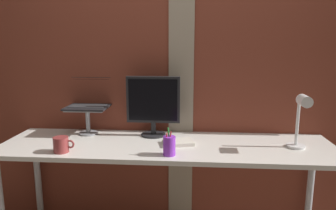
% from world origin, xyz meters
% --- Properties ---
extents(brick_wall_back, '(3.50, 0.16, 2.31)m').
position_xyz_m(brick_wall_back, '(0.00, 0.36, 1.16)').
color(brick_wall_back, brown).
rests_on(brick_wall_back, ground_plane).
extents(desk, '(2.26, 0.62, 0.76)m').
position_xyz_m(desk, '(-0.03, -0.01, 0.69)').
color(desk, silver).
rests_on(desk, ground_plane).
extents(monitor, '(0.39, 0.18, 0.44)m').
position_xyz_m(monitor, '(-0.15, 0.18, 1.01)').
color(monitor, black).
rests_on(monitor, desk).
extents(laptop_stand, '(0.28, 0.22, 0.20)m').
position_xyz_m(laptop_stand, '(-0.64, 0.18, 0.90)').
color(laptop_stand, gray).
rests_on(laptop_stand, desk).
extents(laptop, '(0.31, 0.31, 0.22)m').
position_xyz_m(laptop, '(-0.64, 0.26, 1.02)').
color(laptop, black).
rests_on(laptop, laptop_stand).
extents(desk_lamp, '(0.12, 0.20, 0.36)m').
position_xyz_m(desk_lamp, '(0.82, -0.06, 0.99)').
color(desk_lamp, white).
rests_on(desk_lamp, desk).
extents(pen_cup, '(0.08, 0.08, 0.18)m').
position_xyz_m(pen_cup, '(-0.00, -0.22, 0.82)').
color(pen_cup, purple).
rests_on(pen_cup, desk).
extents(coffee_mug, '(0.13, 0.09, 0.10)m').
position_xyz_m(coffee_mug, '(-0.68, -0.22, 0.81)').
color(coffee_mug, maroon).
rests_on(coffee_mug, desk).
extents(paper_clutter_stack, '(0.23, 0.18, 0.02)m').
position_xyz_m(paper_clutter_stack, '(0.04, -0.01, 0.77)').
color(paper_clutter_stack, silver).
rests_on(paper_clutter_stack, desk).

